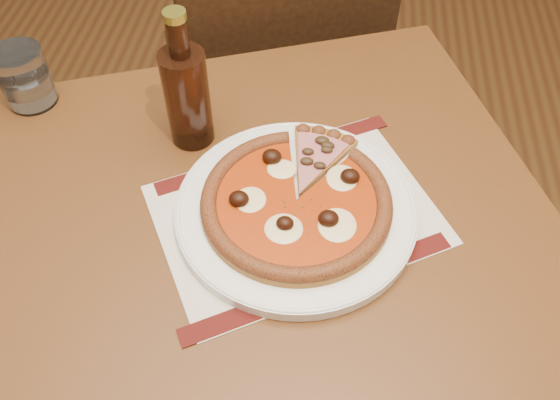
# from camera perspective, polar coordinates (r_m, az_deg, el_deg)

# --- Properties ---
(table) EXTENTS (1.03, 1.03, 0.75)m
(table) POSITION_cam_1_polar(r_m,az_deg,el_deg) (0.93, -0.14, -6.08)
(table) COLOR brown
(table) RESTS_ON ground
(chair_far) EXTENTS (0.59, 0.59, 0.95)m
(chair_far) POSITION_cam_1_polar(r_m,az_deg,el_deg) (1.44, -0.36, 12.64)
(chair_far) COLOR black
(chair_far) RESTS_ON ground
(placemat) EXTENTS (0.47, 0.43, 0.00)m
(placemat) POSITION_cam_1_polar(r_m,az_deg,el_deg) (0.86, 1.54, -1.39)
(placemat) COLOR silver
(placemat) RESTS_ON table
(plate) EXTENTS (0.35, 0.35, 0.02)m
(plate) POSITION_cam_1_polar(r_m,az_deg,el_deg) (0.85, 1.55, -0.98)
(plate) COLOR white
(plate) RESTS_ON placemat
(pizza) EXTENTS (0.27, 0.27, 0.04)m
(pizza) POSITION_cam_1_polar(r_m,az_deg,el_deg) (0.83, 1.58, -0.15)
(pizza) COLOR olive
(pizza) RESTS_ON plate
(ham_slice) EXTENTS (0.10, 0.14, 0.02)m
(ham_slice) POSITION_cam_1_polar(r_m,az_deg,el_deg) (0.89, 4.15, 3.71)
(ham_slice) COLOR olive
(ham_slice) RESTS_ON plate
(water_glass) EXTENTS (0.10, 0.10, 0.10)m
(water_glass) POSITION_cam_1_polar(r_m,az_deg,el_deg) (1.08, -23.38, 10.80)
(water_glass) COLOR white
(water_glass) RESTS_ON table
(bottle) EXTENTS (0.07, 0.07, 0.23)m
(bottle) POSITION_cam_1_polar(r_m,az_deg,el_deg) (0.91, -8.97, 10.09)
(bottle) COLOR black
(bottle) RESTS_ON table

